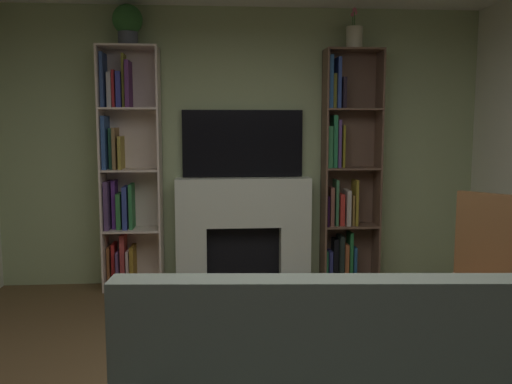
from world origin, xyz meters
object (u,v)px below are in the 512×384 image
bookshelf_left (125,174)px  armchair (487,280)px  tv (243,144)px  bookshelf_right (344,177)px  fireplace (243,228)px  vase_with_flowers (354,37)px  coffee_table (324,366)px  potted_plant (128,23)px

bookshelf_left → armchair: bookshelf_left is taller
tv → bookshelf_right: 1.06m
fireplace → vase_with_flowers: vase_with_flowers is taller
bookshelf_left → vase_with_flowers: vase_with_flowers is taller
bookshelf_right → fireplace: bearing=-178.7°
vase_with_flowers → fireplace: bearing=178.6°
fireplace → vase_with_flowers: 2.12m
bookshelf_left → coffee_table: bookshelf_left is taller
armchair → coffee_table: armchair is taller
fireplace → armchair: size_ratio=1.29×
armchair → vase_with_flowers: bearing=105.5°
coffee_table → bookshelf_left: bearing=116.9°
tv → potted_plant: bearing=-173.6°
fireplace → coffee_table: size_ratio=1.43×
potted_plant → vase_with_flowers: 2.13m
tv → potted_plant: size_ratio=3.11×
bookshelf_left → bookshelf_right: bearing=0.6°
tv → bookshelf_left: bookshelf_left is taller
tv → vase_with_flowers: vase_with_flowers is taller
fireplace → bookshelf_left: size_ratio=0.62×
armchair → bookshelf_left: bearing=146.1°
bookshelf_right → potted_plant: potted_plant is taller
bookshelf_left → bookshelf_right: size_ratio=1.00×
coffee_table → fireplace: bearing=95.3°
armchair → coffee_table: (-1.30, -0.91, -0.15)m
fireplace → bookshelf_left: bookshelf_left is taller
potted_plant → tv: bearing=6.4°
bookshelf_left → fireplace: bearing=-0.0°
coffee_table → potted_plant: bearing=116.1°
tv → armchair: (1.55, -1.89, -0.86)m
vase_with_flowers → armchair: (0.49, -1.77, -1.88)m
bookshelf_right → coffee_table: size_ratio=2.33×
bookshelf_left → armchair: size_ratio=2.10×
fireplace → coffee_table: (0.25, -2.71, -0.19)m
vase_with_flowers → armchair: 2.63m
tv → armchair: tv is taller
tv → bookshelf_left: (-1.13, -0.09, -0.29)m
potted_plant → vase_with_flowers: potted_plant is taller
fireplace → bookshelf_left: (-1.13, 0.00, 0.54)m
fireplace → bookshelf_right: bearing=1.3°
tv → bookshelf_right: size_ratio=0.51×
bookshelf_right → bookshelf_left: bearing=-179.4°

